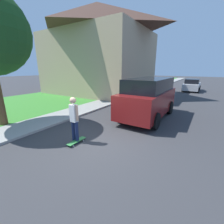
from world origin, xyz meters
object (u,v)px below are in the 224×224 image
object	(u,v)px
suv_parked	(149,97)
skateboarder	(74,118)
car_down_street	(192,85)
skateboard	(77,141)

from	to	relation	value
suv_parked	skateboarder	world-z (taller)	suv_parked
skateboarder	car_down_street	bearing A→B (deg)	82.91
car_down_street	skateboard	world-z (taller)	car_down_street
skateboarder	skateboard	size ratio (longest dim) A/B	2.11
skateboard	suv_parked	bearing A→B (deg)	75.39
car_down_street	skateboarder	distance (m)	17.90
skateboard	car_down_street	bearing A→B (deg)	83.20
car_down_street	skateboard	bearing A→B (deg)	-96.80
suv_parked	skateboard	bearing A→B (deg)	-104.61
suv_parked	car_down_street	size ratio (longest dim) A/B	1.14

